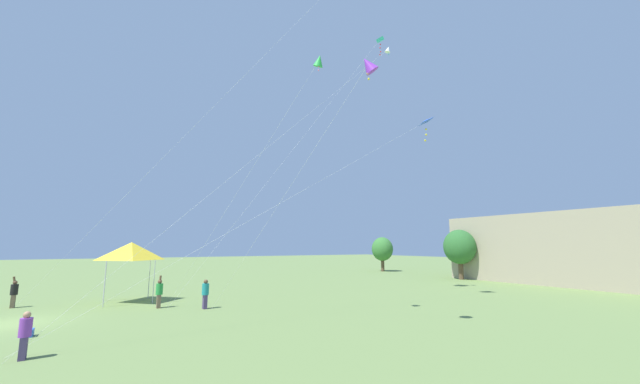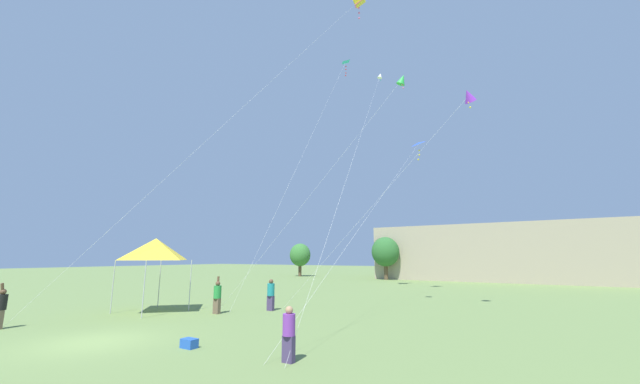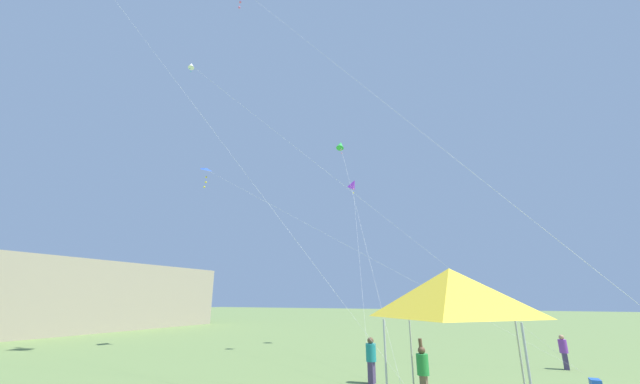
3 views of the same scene
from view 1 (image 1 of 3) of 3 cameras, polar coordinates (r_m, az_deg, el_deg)
name	(u,v)px [view 1 (image 1 of 3)]	position (r m, az deg, el deg)	size (l,w,h in m)	color
ground_plane	(10,324)	(24.88, -41.12, -15.63)	(220.00, 220.00, 0.00)	olive
distant_building	(635,249)	(46.15, 41.50, -6.81)	(32.67, 12.72, 7.32)	tan
tree_far_left	(460,247)	(46.29, 21.43, -8.20)	(3.89, 3.50, 5.87)	brown
tree_near_right	(382,249)	(57.66, 9.94, -9.00)	(3.51, 3.16, 5.29)	brown
festival_tent	(131,251)	(29.25, -27.98, -8.35)	(3.25, 3.25, 4.19)	#B7B7BC
cooler_box	(28,333)	(21.05, -39.37, -17.04)	(0.56, 0.35, 0.31)	blue
person_green_shirt	(159,292)	(25.91, -24.33, -14.39)	(0.42, 0.42, 2.03)	brown
person_teal_shirt	(205,293)	(24.57, -17.88, -15.12)	(0.43, 0.43, 1.80)	#473860
person_black_shirt	(14,293)	(30.92, -40.72, -12.09)	(0.40, 0.40, 1.97)	brown
person_purple_shirt	(25,333)	(16.99, -39.69, -17.02)	(0.39, 0.39, 1.63)	#473860
kite_cyan_delta_0	(379,42)	(43.73, 9.39, 22.66)	(3.73, 21.56, 27.09)	silver
kite_blue_delta_1	(424,123)	(29.47, 16.28, 10.58)	(2.27, 24.13, 13.97)	silver
kite_white_diamond_3	(387,50)	(34.32, 10.63, 21.37)	(6.03, 23.31, 21.50)	silver
kite_green_diamond_4	(318,62)	(21.94, -0.25, 20.13)	(9.96, 6.32, 14.93)	silver
kite_purple_diamond_5	(368,65)	(18.49, 7.68, 19.45)	(11.05, 4.86, 13.21)	silver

